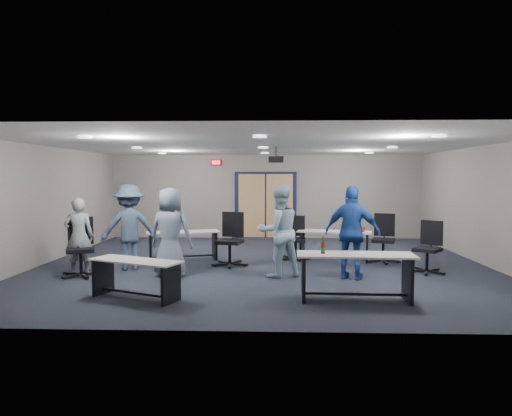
{
  "coord_description": "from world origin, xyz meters",
  "views": [
    {
      "loc": [
        0.21,
        -10.26,
        2.01
      ],
      "look_at": [
        -0.14,
        -0.3,
        1.31
      ],
      "focal_mm": 32.0,
      "sensor_mm": 36.0,
      "label": 1
    }
  ],
  "objects_px": {
    "chair_loose_left": "(81,247)",
    "chair_loose_right": "(427,247)",
    "person_gray": "(79,236)",
    "chair_back_b": "(230,239)",
    "chair_back_c": "(296,238)",
    "person_back": "(129,227)",
    "table_front_right": "(355,268)",
    "table_back_left": "(183,241)",
    "person_plaid": "(170,232)",
    "table_front_left": "(136,272)",
    "person_lightblue": "(279,231)",
    "chair_back_d": "(383,238)",
    "person_navy": "(352,232)",
    "table_back_right": "(334,240)"
  },
  "relations": [
    {
      "from": "chair_loose_left",
      "to": "chair_loose_right",
      "type": "bearing_deg",
      "value": -16.5
    },
    {
      "from": "person_gray",
      "to": "chair_back_b",
      "type": "bearing_deg",
      "value": -172.05
    },
    {
      "from": "chair_back_c",
      "to": "chair_loose_left",
      "type": "bearing_deg",
      "value": -151.23
    },
    {
      "from": "chair_loose_left",
      "to": "person_back",
      "type": "xyz_separation_m",
      "value": [
        0.75,
        0.73,
        0.32
      ]
    },
    {
      "from": "table_front_right",
      "to": "table_back_left",
      "type": "xyz_separation_m",
      "value": [
        -3.46,
        3.4,
        -0.05
      ]
    },
    {
      "from": "person_gray",
      "to": "person_plaid",
      "type": "relative_size",
      "value": 0.89
    },
    {
      "from": "table_front_right",
      "to": "person_plaid",
      "type": "xyz_separation_m",
      "value": [
        -3.37,
        1.68,
        0.37
      ]
    },
    {
      "from": "table_front_left",
      "to": "chair_loose_right",
      "type": "xyz_separation_m",
      "value": [
        5.44,
        2.15,
        0.1
      ]
    },
    {
      "from": "person_plaid",
      "to": "person_back",
      "type": "xyz_separation_m",
      "value": [
        -1.03,
        0.62,
        0.02
      ]
    },
    {
      "from": "chair_loose_right",
      "to": "person_back",
      "type": "relative_size",
      "value": 0.59
    },
    {
      "from": "person_lightblue",
      "to": "person_gray",
      "type": "bearing_deg",
      "value": -22.76
    },
    {
      "from": "table_back_left",
      "to": "chair_back_d",
      "type": "bearing_deg",
      "value": -18.3
    },
    {
      "from": "person_navy",
      "to": "table_front_right",
      "type": "bearing_deg",
      "value": 102.99
    },
    {
      "from": "chair_back_c",
      "to": "chair_back_d",
      "type": "distance_m",
      "value": 2.04
    },
    {
      "from": "person_gray",
      "to": "person_lightblue",
      "type": "distance_m",
      "value": 4.05
    },
    {
      "from": "person_plaid",
      "to": "person_navy",
      "type": "bearing_deg",
      "value": -171.24
    },
    {
      "from": "chair_loose_right",
      "to": "person_lightblue",
      "type": "distance_m",
      "value": 3.12
    },
    {
      "from": "table_back_right",
      "to": "person_lightblue",
      "type": "bearing_deg",
      "value": -113.71
    },
    {
      "from": "table_front_right",
      "to": "chair_loose_right",
      "type": "distance_m",
      "value": 2.84
    },
    {
      "from": "chair_back_d",
      "to": "person_plaid",
      "type": "distance_m",
      "value": 4.9
    },
    {
      "from": "person_plaid",
      "to": "chair_back_c",
      "type": "bearing_deg",
      "value": -132.78
    },
    {
      "from": "chair_back_d",
      "to": "person_plaid",
      "type": "relative_size",
      "value": 0.63
    },
    {
      "from": "table_back_right",
      "to": "chair_back_d",
      "type": "relative_size",
      "value": 1.61
    },
    {
      "from": "person_back",
      "to": "chair_back_b",
      "type": "bearing_deg",
      "value": 170.64
    },
    {
      "from": "chair_back_d",
      "to": "person_navy",
      "type": "distance_m",
      "value": 2.05
    },
    {
      "from": "table_front_left",
      "to": "person_back",
      "type": "xyz_separation_m",
      "value": [
        -0.83,
        2.31,
        0.48
      ]
    },
    {
      "from": "chair_back_d",
      "to": "person_back",
      "type": "relative_size",
      "value": 0.62
    },
    {
      "from": "table_back_left",
      "to": "person_gray",
      "type": "bearing_deg",
      "value": -153.8
    },
    {
      "from": "table_front_right",
      "to": "table_back_right",
      "type": "relative_size",
      "value": 1.04
    },
    {
      "from": "table_back_left",
      "to": "person_plaid",
      "type": "bearing_deg",
      "value": -103.99
    },
    {
      "from": "table_front_left",
      "to": "table_back_right",
      "type": "bearing_deg",
      "value": 66.7
    },
    {
      "from": "chair_loose_left",
      "to": "person_navy",
      "type": "distance_m",
      "value": 5.39
    },
    {
      "from": "person_back",
      "to": "person_navy",
      "type": "bearing_deg",
      "value": 149.47
    },
    {
      "from": "person_plaid",
      "to": "person_navy",
      "type": "height_order",
      "value": "person_navy"
    },
    {
      "from": "table_back_left",
      "to": "chair_back_d",
      "type": "xyz_separation_m",
      "value": [
        4.71,
        -0.11,
        0.09
      ]
    },
    {
      "from": "table_back_left",
      "to": "person_lightblue",
      "type": "distance_m",
      "value": 2.85
    },
    {
      "from": "table_front_left",
      "to": "chair_loose_right",
      "type": "distance_m",
      "value": 5.85
    },
    {
      "from": "person_back",
      "to": "person_gray",
      "type": "bearing_deg",
      "value": 13.21
    },
    {
      "from": "person_gray",
      "to": "person_plaid",
      "type": "height_order",
      "value": "person_plaid"
    },
    {
      "from": "table_front_left",
      "to": "person_gray",
      "type": "relative_size",
      "value": 1.05
    },
    {
      "from": "person_back",
      "to": "chair_back_c",
      "type": "bearing_deg",
      "value": 178.3
    },
    {
      "from": "chair_loose_right",
      "to": "person_gray",
      "type": "relative_size",
      "value": 0.68
    },
    {
      "from": "table_back_right",
      "to": "person_gray",
      "type": "height_order",
      "value": "person_gray"
    },
    {
      "from": "table_front_left",
      "to": "table_back_left",
      "type": "height_order",
      "value": "table_back_left"
    },
    {
      "from": "table_back_right",
      "to": "chair_loose_left",
      "type": "xyz_separation_m",
      "value": [
        -5.31,
        -1.97,
        0.11
      ]
    },
    {
      "from": "table_back_left",
      "to": "table_back_right",
      "type": "relative_size",
      "value": 0.99
    },
    {
      "from": "table_front_right",
      "to": "chair_back_c",
      "type": "xyz_separation_m",
      "value": [
        -0.77,
        3.59,
        -0.0
      ]
    },
    {
      "from": "person_gray",
      "to": "person_plaid",
      "type": "xyz_separation_m",
      "value": [
        1.88,
        -0.04,
        0.1
      ]
    },
    {
      "from": "person_gray",
      "to": "person_back",
      "type": "relative_size",
      "value": 0.86
    },
    {
      "from": "chair_loose_right",
      "to": "chair_back_d",
      "type": "bearing_deg",
      "value": 157.08
    }
  ]
}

